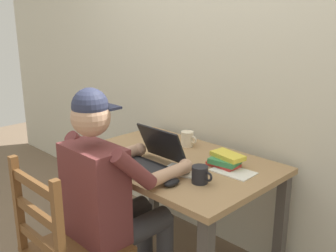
{
  "coord_description": "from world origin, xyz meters",
  "views": [
    {
      "loc": [
        1.53,
        -1.57,
        1.56
      ],
      "look_at": [
        0.01,
        -0.05,
        0.95
      ],
      "focal_mm": 41.45,
      "sensor_mm": 36.0,
      "label": 1
    }
  ],
  "objects": [
    {
      "name": "back_wall",
      "position": [
        0.0,
        0.48,
        1.3
      ],
      "size": [
        6.0,
        0.04,
        2.6
      ],
      "color": "beige",
      "rests_on": "ground"
    },
    {
      "name": "paper_pile_near_laptop",
      "position": [
        0.17,
        -0.1,
        0.73
      ],
      "size": [
        0.23,
        0.19,
        0.01
      ],
      "primitive_type": "cube",
      "rotation": [
        0.0,
        0.0,
        0.27
      ],
      "color": "silver",
      "rests_on": "desk"
    },
    {
      "name": "book_stack_main",
      "position": [
        0.29,
        0.13,
        0.77
      ],
      "size": [
        0.21,
        0.16,
        0.08
      ],
      "color": "#BC332D",
      "rests_on": "desk"
    },
    {
      "name": "paper_pile_back_corner",
      "position": [
        0.38,
        0.09,
        0.73
      ],
      "size": [
        0.24,
        0.16,
        0.01
      ],
      "primitive_type": "cube",
      "rotation": [
        0.0,
        0.0,
        0.04
      ],
      "color": "silver",
      "rests_on": "desk"
    },
    {
      "name": "coffee_mug_dark",
      "position": [
        0.34,
        -0.15,
        0.77
      ],
      "size": [
        0.12,
        0.09,
        0.09
      ],
      "color": "black",
      "rests_on": "desk"
    },
    {
      "name": "computer_mouse",
      "position": [
        0.26,
        -0.27,
        0.74
      ],
      "size": [
        0.06,
        0.1,
        0.03
      ],
      "primitive_type": "ellipsoid",
      "color": "black",
      "rests_on": "desk"
    },
    {
      "name": "coffee_mug_white",
      "position": [
        -0.1,
        0.24,
        0.78
      ],
      "size": [
        0.12,
        0.08,
        0.1
      ],
      "color": "beige",
      "rests_on": "desk"
    },
    {
      "name": "seated_person",
      "position": [
        0.02,
        -0.48,
        0.68
      ],
      "size": [
        0.5,
        0.6,
        1.24
      ],
      "color": "brown",
      "rests_on": "ground"
    },
    {
      "name": "wooden_chair",
      "position": [
        0.02,
        -0.76,
        0.46
      ],
      "size": [
        0.42,
        0.42,
        0.94
      ],
      "color": "brown",
      "rests_on": "ground"
    },
    {
      "name": "desk",
      "position": [
        0.0,
        0.0,
        0.63
      ],
      "size": [
        1.21,
        0.8,
        0.73
      ],
      "color": "#9E7A51",
      "rests_on": "ground"
    },
    {
      "name": "laptop",
      "position": [
        -0.01,
        -0.18,
        0.78
      ],
      "size": [
        0.33,
        0.33,
        0.22
      ],
      "color": "black",
      "rests_on": "desk"
    }
  ]
}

